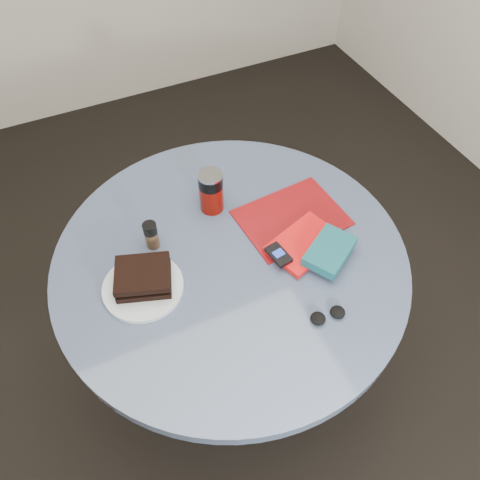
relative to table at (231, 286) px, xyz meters
name	(u,v)px	position (x,y,z in m)	size (l,w,h in m)	color
ground	(233,366)	(0.00, 0.00, -0.59)	(4.00, 4.00, 0.00)	black
table	(231,286)	(0.00, 0.00, 0.00)	(1.00, 1.00, 0.75)	black
plate	(143,287)	(-0.26, -0.01, 0.17)	(0.21, 0.21, 0.01)	silver
sandwich	(143,277)	(-0.25, 0.00, 0.20)	(0.17, 0.16, 0.05)	black
soda_can	(211,191)	(0.02, 0.19, 0.23)	(0.10, 0.10, 0.14)	#740E05
pepper_grinder	(151,235)	(-0.19, 0.12, 0.21)	(0.04, 0.04, 0.09)	#4C3620
magazine	(291,218)	(0.22, 0.05, 0.17)	(0.30, 0.23, 0.01)	maroon
red_book	(304,244)	(0.20, -0.06, 0.18)	(0.20, 0.13, 0.02)	red
novel	(330,251)	(0.24, -0.13, 0.20)	(0.15, 0.10, 0.03)	#13515B
mp3_player	(279,255)	(0.11, -0.08, 0.19)	(0.05, 0.08, 0.01)	black
headphones	(328,315)	(0.14, -0.29, 0.17)	(0.10, 0.05, 0.02)	black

